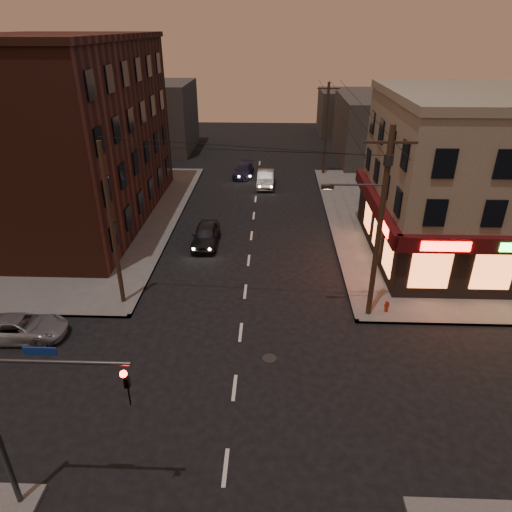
{
  "coord_description": "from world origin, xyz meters",
  "views": [
    {
      "loc": [
        1.5,
        -15.0,
        14.08
      ],
      "look_at": [
        0.7,
        6.38,
        3.2
      ],
      "focal_mm": 32.0,
      "sensor_mm": 36.0,
      "label": 1
    }
  ],
  "objects_px": {
    "fire_hydrant": "(387,306)",
    "sedan_far": "(243,171)",
    "sedan_near": "(206,235)",
    "suv_cross": "(21,328)",
    "sedan_mid": "(266,179)"
  },
  "relations": [
    {
      "from": "sedan_near",
      "to": "sedan_far",
      "type": "distance_m",
      "value": 16.55
    },
    {
      "from": "sedan_mid",
      "to": "fire_hydrant",
      "type": "xyz_separation_m",
      "value": [
        6.97,
        -21.82,
        -0.23
      ]
    },
    {
      "from": "sedan_near",
      "to": "sedan_mid",
      "type": "relative_size",
      "value": 0.97
    },
    {
      "from": "sedan_far",
      "to": "fire_hydrant",
      "type": "xyz_separation_m",
      "value": [
        9.32,
        -24.85,
        -0.1
      ]
    },
    {
      "from": "suv_cross",
      "to": "sedan_mid",
      "type": "xyz_separation_m",
      "value": [
        11.73,
        24.68,
        0.13
      ]
    },
    {
      "from": "sedan_near",
      "to": "fire_hydrant",
      "type": "distance_m",
      "value": 13.82
    },
    {
      "from": "sedan_far",
      "to": "suv_cross",
      "type": "bearing_deg",
      "value": -102.13
    },
    {
      "from": "suv_cross",
      "to": "fire_hydrant",
      "type": "xyz_separation_m",
      "value": [
        18.69,
        2.86,
        -0.1
      ]
    },
    {
      "from": "sedan_near",
      "to": "fire_hydrant",
      "type": "xyz_separation_m",
      "value": [
        10.98,
        -8.39,
        -0.23
      ]
    },
    {
      "from": "suv_cross",
      "to": "sedan_near",
      "type": "bearing_deg",
      "value": -37.01
    },
    {
      "from": "suv_cross",
      "to": "sedan_far",
      "type": "xyz_separation_m",
      "value": [
        9.37,
        27.71,
        0.0
      ]
    },
    {
      "from": "fire_hydrant",
      "to": "sedan_far",
      "type": "bearing_deg",
      "value": 110.55
    },
    {
      "from": "sedan_mid",
      "to": "sedan_near",
      "type": "bearing_deg",
      "value": -106.03
    },
    {
      "from": "suv_cross",
      "to": "fire_hydrant",
      "type": "height_order",
      "value": "suv_cross"
    },
    {
      "from": "suv_cross",
      "to": "sedan_near",
      "type": "height_order",
      "value": "sedan_near"
    }
  ]
}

